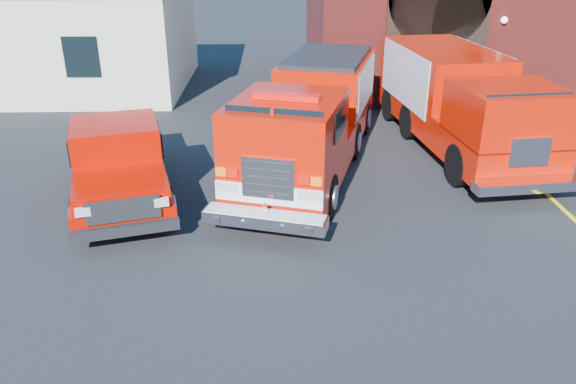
{
  "coord_description": "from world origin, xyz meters",
  "views": [
    {
      "loc": [
        -0.27,
        -11.11,
        5.79
      ],
      "look_at": [
        0.0,
        -1.2,
        1.3
      ],
      "focal_mm": 35.0,
      "sensor_mm": 36.0,
      "label": 1
    }
  ],
  "objects_px": {
    "pickup_truck": "(118,159)",
    "secondary_truck": "(459,99)",
    "fire_engine": "(312,117)",
    "side_building": "(62,33)"
  },
  "relations": [
    {
      "from": "fire_engine",
      "to": "side_building",
      "type": "bearing_deg",
      "value": 135.53
    },
    {
      "from": "fire_engine",
      "to": "pickup_truck",
      "type": "xyz_separation_m",
      "value": [
        -4.81,
        -1.72,
        -0.5
      ]
    },
    {
      "from": "fire_engine",
      "to": "secondary_truck",
      "type": "xyz_separation_m",
      "value": [
        4.44,
        1.53,
        0.07
      ]
    },
    {
      "from": "pickup_truck",
      "to": "side_building",
      "type": "bearing_deg",
      "value": 113.67
    },
    {
      "from": "side_building",
      "to": "fire_engine",
      "type": "bearing_deg",
      "value": -44.47
    },
    {
      "from": "pickup_truck",
      "to": "secondary_truck",
      "type": "bearing_deg",
      "value": 19.42
    },
    {
      "from": "pickup_truck",
      "to": "secondary_truck",
      "type": "distance_m",
      "value": 9.82
    },
    {
      "from": "pickup_truck",
      "to": "secondary_truck",
      "type": "relative_size",
      "value": 0.72
    },
    {
      "from": "side_building",
      "to": "secondary_truck",
      "type": "height_order",
      "value": "side_building"
    },
    {
      "from": "fire_engine",
      "to": "pickup_truck",
      "type": "bearing_deg",
      "value": -160.26
    }
  ]
}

